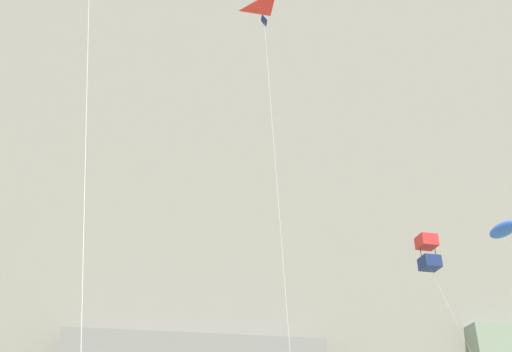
% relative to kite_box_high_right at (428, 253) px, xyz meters
% --- Properties ---
extents(cliff_face, '(180.00, 28.27, 63.51)m').
position_rel_kite_box_high_right_xyz_m(cliff_face, '(-13.06, 22.95, 15.29)').
color(cliff_face, gray).
rests_on(cliff_face, ground).
extents(kite_box_high_right, '(2.75, 5.37, 17.50)m').
position_rel_kite_box_high_right_xyz_m(kite_box_high_right, '(0.00, 0.00, 0.00)').
color(kite_box_high_right, red).
rests_on(kite_box_high_right, ground).
extents(kite_delta_mid_center, '(2.13, 6.79, 25.76)m').
position_rel_kite_box_high_right_xyz_m(kite_delta_mid_center, '(-11.20, -8.00, 8.75)').
color(kite_delta_mid_center, red).
rests_on(kite_delta_mid_center, ground).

